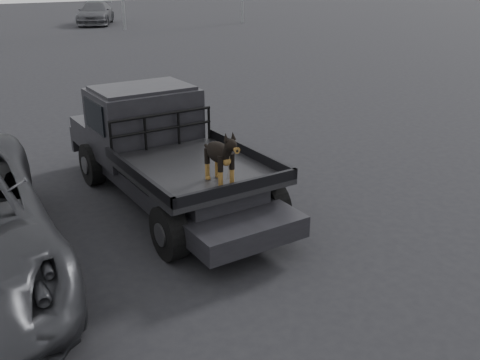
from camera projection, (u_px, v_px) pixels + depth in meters
ground at (210, 255)px, 7.38m from camera, size 120.00×120.00×0.00m
flatbed_ute at (170, 176)px, 8.89m from camera, size 2.00×5.40×0.92m
ute_cab at (144, 111)px, 9.30m from camera, size 1.72×1.30×0.88m
headache_rack at (162, 131)px, 8.78m from camera, size 1.80×0.08×0.55m
dog at (219, 157)px, 7.28m from camera, size 0.32×0.60×0.74m
distant_car_b at (95, 13)px, 36.94m from camera, size 4.17×5.53×1.49m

